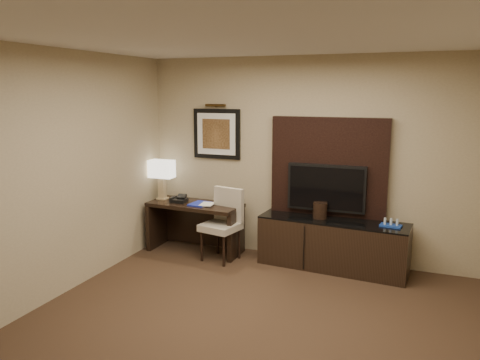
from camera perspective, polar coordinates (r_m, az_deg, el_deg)
The scene contains 17 objects.
floor at distance 4.43m, azimuth -0.24°, elevation -19.73°, with size 4.50×5.00×0.01m, color #342317.
ceiling at distance 3.84m, azimuth -0.28°, elevation 17.59°, with size 4.50×5.00×0.01m, color silver.
wall_back at distance 6.27m, azimuth 8.18°, elevation 2.49°, with size 4.50×0.01×2.70m, color tan.
wall_left at distance 5.17m, azimuth -24.12°, elevation -0.12°, with size 0.01×5.00×2.70m, color tan.
desk at distance 6.67m, azimuth -5.47°, elevation -5.75°, with size 1.31×0.56×0.70m, color black.
credenza at distance 6.14m, azimuth 11.20°, elevation -7.67°, with size 1.87×0.52×0.64m, color black.
tv_wall_panel at distance 6.17m, azimuth 10.75°, elevation 1.51°, with size 1.50×0.12×1.30m, color black.
tv at distance 6.12m, azimuth 10.49°, elevation -0.94°, with size 1.00×0.08×0.60m, color black.
artwork at distance 6.63m, azimuth -2.84°, elevation 5.64°, with size 0.70×0.04×0.70m, color black.
picture_light at distance 6.57m, azimuth -3.01°, elevation 9.08°, with size 0.04×0.04×0.30m, color #412E15.
desk_chair at distance 6.28m, azimuth -2.40°, elevation -5.63°, with size 0.45×0.52×0.94m, color #BFB49F, non-canonical shape.
table_lamp at distance 6.83m, azimuth -9.49°, elevation 0.01°, with size 0.35×0.20×0.57m, color tan, non-canonical shape.
desk_phone at distance 6.65m, azimuth -7.46°, elevation -2.26°, with size 0.21×0.19×0.11m, color black, non-canonical shape.
blue_folder at distance 6.50m, azimuth -4.92°, elevation -2.91°, with size 0.23×0.31×0.02m, color #18259D.
book at distance 6.44m, azimuth -4.83°, elevation -2.02°, with size 0.18×0.02×0.24m, color #AEA889.
ice_bucket at distance 6.07m, azimuth 9.74°, elevation -3.66°, with size 0.18×0.18×0.20m, color black.
minibar_tray at distance 5.92m, azimuth 17.93°, elevation -4.99°, with size 0.25×0.15×0.09m, color navy, non-canonical shape.
Camera 1 is at (1.41, -3.55, 2.25)m, focal length 35.00 mm.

